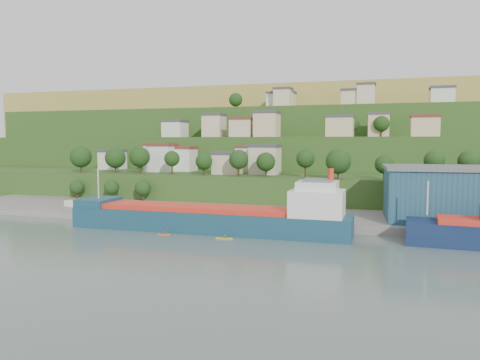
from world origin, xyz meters
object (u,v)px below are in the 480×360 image
at_px(warehouse, 453,194).
at_px(caravan, 74,205).
at_px(cargo_ship_near, 216,220).
at_px(kayak_orange, 164,234).

bearing_deg(warehouse, caravan, 179.46).
relative_size(cargo_ship_near, kayak_orange, 21.70).
xyz_separation_m(cargo_ship_near, kayak_orange, (-9.64, -7.03, -2.46)).
distance_m(cargo_ship_near, kayak_orange, 12.19).
relative_size(warehouse, caravan, 6.04).
distance_m(caravan, kayak_orange, 43.01).
bearing_deg(cargo_ship_near, kayak_orange, -144.53).
bearing_deg(kayak_orange, caravan, 142.14).
relative_size(warehouse, kayak_orange, 10.74).
bearing_deg(cargo_ship_near, warehouse, 19.28).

